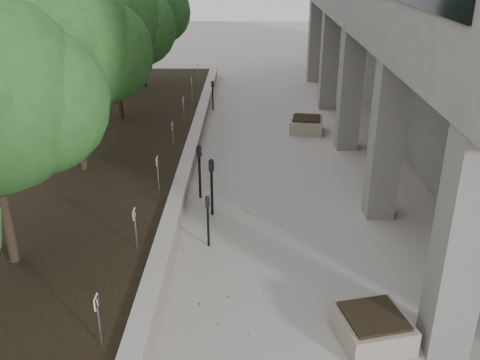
{
  "coord_description": "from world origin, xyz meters",
  "views": [
    {
      "loc": [
        0.02,
        -6.29,
        6.37
      ],
      "look_at": [
        -0.17,
        6.02,
        0.93
      ],
      "focal_mm": 39.6,
      "sensor_mm": 36.0,
      "label": 1
    }
  ],
  "objects_px": {
    "crabapple_tree_3": "(72,77)",
    "crabapple_tree_4": "(115,45)",
    "parking_meter_3": "(212,187)",
    "parking_meter_5": "(213,96)",
    "parking_meter_2": "(208,221)",
    "crabapple_tree_5": "(141,26)",
    "parking_meter_4": "(200,172)",
    "planter_back": "(306,125)",
    "planter_front": "(372,327)"
  },
  "relations": [
    {
      "from": "parking_meter_5",
      "to": "planter_front",
      "type": "height_order",
      "value": "parking_meter_5"
    },
    {
      "from": "planter_front",
      "to": "parking_meter_3",
      "type": "bearing_deg",
      "value": 123.25
    },
    {
      "from": "crabapple_tree_3",
      "to": "parking_meter_3",
      "type": "xyz_separation_m",
      "value": [
        3.91,
        -2.09,
        -2.34
      ]
    },
    {
      "from": "parking_meter_2",
      "to": "parking_meter_4",
      "type": "xyz_separation_m",
      "value": [
        -0.41,
        2.57,
        0.14
      ]
    },
    {
      "from": "crabapple_tree_5",
      "to": "planter_front",
      "type": "bearing_deg",
      "value": -67.36
    },
    {
      "from": "crabapple_tree_5",
      "to": "planter_front",
      "type": "xyz_separation_m",
      "value": [
        7.02,
        -16.84,
        -2.85
      ]
    },
    {
      "from": "crabapple_tree_3",
      "to": "parking_meter_4",
      "type": "distance_m",
      "value": 4.36
    },
    {
      "from": "crabapple_tree_5",
      "to": "parking_meter_4",
      "type": "bearing_deg",
      "value": -72.43
    },
    {
      "from": "crabapple_tree_4",
      "to": "parking_meter_3",
      "type": "distance_m",
      "value": 8.43
    },
    {
      "from": "crabapple_tree_3",
      "to": "parking_meter_2",
      "type": "bearing_deg",
      "value": -43.03
    },
    {
      "from": "crabapple_tree_4",
      "to": "crabapple_tree_5",
      "type": "bearing_deg",
      "value": 90.0
    },
    {
      "from": "crabapple_tree_5",
      "to": "planter_back",
      "type": "bearing_deg",
      "value": -37.22
    },
    {
      "from": "crabapple_tree_5",
      "to": "parking_meter_3",
      "type": "xyz_separation_m",
      "value": [
        3.91,
        -12.09,
        -2.34
      ]
    },
    {
      "from": "crabapple_tree_3",
      "to": "parking_meter_2",
      "type": "height_order",
      "value": "crabapple_tree_3"
    },
    {
      "from": "crabapple_tree_5",
      "to": "parking_meter_4",
      "type": "xyz_separation_m",
      "value": [
        3.51,
        -11.09,
        -2.34
      ]
    },
    {
      "from": "crabapple_tree_3",
      "to": "planter_back",
      "type": "height_order",
      "value": "crabapple_tree_3"
    },
    {
      "from": "parking_meter_2",
      "to": "parking_meter_4",
      "type": "distance_m",
      "value": 2.61
    },
    {
      "from": "crabapple_tree_5",
      "to": "crabapple_tree_3",
      "type": "bearing_deg",
      "value": -90.0
    },
    {
      "from": "parking_meter_2",
      "to": "planter_front",
      "type": "height_order",
      "value": "parking_meter_2"
    },
    {
      "from": "parking_meter_2",
      "to": "planter_front",
      "type": "bearing_deg",
      "value": -52.4
    },
    {
      "from": "crabapple_tree_3",
      "to": "parking_meter_3",
      "type": "bearing_deg",
      "value": -28.16
    },
    {
      "from": "crabapple_tree_3",
      "to": "parking_meter_4",
      "type": "relative_size",
      "value": 3.48
    },
    {
      "from": "crabapple_tree_4",
      "to": "parking_meter_4",
      "type": "bearing_deg",
      "value": -60.03
    },
    {
      "from": "crabapple_tree_3",
      "to": "parking_meter_2",
      "type": "xyz_separation_m",
      "value": [
        3.92,
        -3.66,
        -2.47
      ]
    },
    {
      "from": "parking_meter_4",
      "to": "planter_front",
      "type": "height_order",
      "value": "parking_meter_4"
    },
    {
      "from": "crabapple_tree_3",
      "to": "crabapple_tree_5",
      "type": "distance_m",
      "value": 10.0
    },
    {
      "from": "crabapple_tree_5",
      "to": "parking_meter_3",
      "type": "distance_m",
      "value": 12.92
    },
    {
      "from": "crabapple_tree_5",
      "to": "planter_back",
      "type": "distance_m",
      "value": 9.24
    },
    {
      "from": "crabapple_tree_3",
      "to": "planter_back",
      "type": "relative_size",
      "value": 4.54
    },
    {
      "from": "crabapple_tree_4",
      "to": "parking_meter_5",
      "type": "bearing_deg",
      "value": 37.05
    },
    {
      "from": "crabapple_tree_3",
      "to": "crabapple_tree_4",
      "type": "bearing_deg",
      "value": 90.0
    },
    {
      "from": "planter_front",
      "to": "planter_back",
      "type": "distance_m",
      "value": 11.52
    },
    {
      "from": "parking_meter_3",
      "to": "parking_meter_5",
      "type": "height_order",
      "value": "parking_meter_3"
    },
    {
      "from": "crabapple_tree_5",
      "to": "planter_front",
      "type": "relative_size",
      "value": 4.65
    },
    {
      "from": "parking_meter_4",
      "to": "crabapple_tree_4",
      "type": "bearing_deg",
      "value": 128.88
    },
    {
      "from": "parking_meter_2",
      "to": "planter_back",
      "type": "relative_size",
      "value": 1.08
    },
    {
      "from": "crabapple_tree_3",
      "to": "parking_meter_5",
      "type": "xyz_separation_m",
      "value": [
        3.32,
        7.51,
        -2.49
      ]
    },
    {
      "from": "parking_meter_4",
      "to": "planter_back",
      "type": "bearing_deg",
      "value": 67.76
    },
    {
      "from": "crabapple_tree_4",
      "to": "parking_meter_2",
      "type": "bearing_deg",
      "value": -65.63
    },
    {
      "from": "crabapple_tree_4",
      "to": "parking_meter_5",
      "type": "relative_size",
      "value": 4.3
    },
    {
      "from": "crabapple_tree_3",
      "to": "parking_meter_2",
      "type": "relative_size",
      "value": 4.21
    },
    {
      "from": "crabapple_tree_4",
      "to": "parking_meter_3",
      "type": "relative_size",
      "value": 3.5
    },
    {
      "from": "parking_meter_2",
      "to": "crabapple_tree_4",
      "type": "bearing_deg",
      "value": 107.71
    },
    {
      "from": "parking_meter_2",
      "to": "parking_meter_3",
      "type": "distance_m",
      "value": 1.58
    },
    {
      "from": "crabapple_tree_5",
      "to": "parking_meter_5",
      "type": "height_order",
      "value": "crabapple_tree_5"
    },
    {
      "from": "crabapple_tree_4",
      "to": "parking_meter_5",
      "type": "height_order",
      "value": "crabapple_tree_4"
    },
    {
      "from": "crabapple_tree_4",
      "to": "parking_meter_4",
      "type": "distance_m",
      "value": 7.41
    },
    {
      "from": "parking_meter_3",
      "to": "parking_meter_2",
      "type": "bearing_deg",
      "value": -99.42
    },
    {
      "from": "parking_meter_2",
      "to": "parking_meter_5",
      "type": "xyz_separation_m",
      "value": [
        -0.6,
        11.17,
        -0.01
      ]
    },
    {
      "from": "crabapple_tree_5",
      "to": "crabapple_tree_4",
      "type": "bearing_deg",
      "value": -90.0
    }
  ]
}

